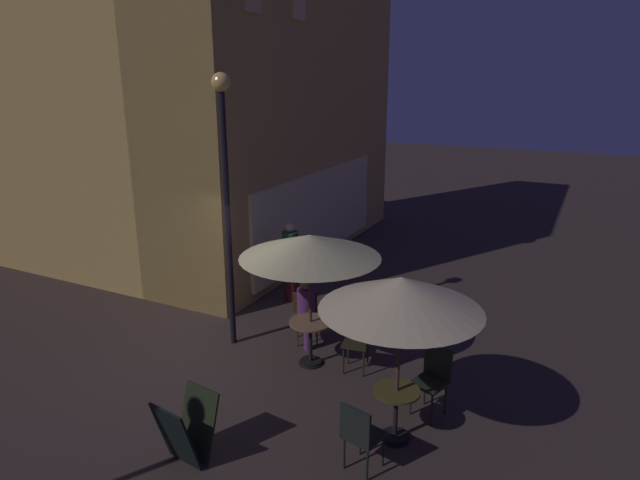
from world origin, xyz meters
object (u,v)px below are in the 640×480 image
(patio_umbrella_0, at_px, (401,294))
(patron_seated_0, at_px, (306,308))
(cafe_table_0, at_px, (396,407))
(cafe_chair_1, at_px, (433,374))
(patio_umbrella_1, at_px, (310,247))
(patron_standing_1, at_px, (291,262))
(cafe_chair_2, at_px, (306,312))
(cafe_chair_3, at_px, (362,339))
(street_lamp_near_corner, at_px, (225,171))
(menu_sandwich_board, at_px, (187,429))
(cafe_table_1, at_px, (311,334))
(cafe_chair_0, at_px, (360,432))

(patio_umbrella_0, height_order, patron_seated_0, patio_umbrella_0)
(cafe_table_0, bearing_deg, cafe_chair_1, -17.64)
(patio_umbrella_1, height_order, cafe_chair_1, patio_umbrella_1)
(patio_umbrella_1, bearing_deg, patron_standing_1, 36.38)
(cafe_chair_2, relative_size, cafe_chair_3, 0.93)
(street_lamp_near_corner, bearing_deg, patron_standing_1, 1.14)
(patio_umbrella_1, bearing_deg, patio_umbrella_0, -123.16)
(cafe_table_0, bearing_deg, menu_sandwich_board, 125.99)
(cafe_table_1, height_order, patron_seated_0, patron_seated_0)
(menu_sandwich_board, distance_m, patron_seated_0, 3.41)
(menu_sandwich_board, height_order, patron_seated_0, patron_seated_0)
(cafe_table_1, distance_m, patio_umbrella_0, 2.71)
(cafe_chair_0, bearing_deg, menu_sandwich_board, 123.89)
(street_lamp_near_corner, height_order, patron_standing_1, street_lamp_near_corner)
(cafe_chair_1, height_order, cafe_chair_3, cafe_chair_1)
(cafe_chair_0, xyz_separation_m, patron_standing_1, (4.22, 3.33, 0.30))
(patio_umbrella_1, xyz_separation_m, cafe_chair_0, (-2.02, -1.72, -1.48))
(menu_sandwich_board, height_order, patron_standing_1, patron_standing_1)
(patron_seated_0, bearing_deg, street_lamp_near_corner, -97.44)
(menu_sandwich_board, relative_size, patron_seated_0, 0.72)
(cafe_chair_3, relative_size, patron_seated_0, 0.77)
(street_lamp_near_corner, relative_size, patron_seated_0, 3.85)
(cafe_chair_0, xyz_separation_m, patron_seated_0, (2.64, 2.12, 0.13))
(patron_seated_0, bearing_deg, patio_umbrella_1, -0.00)
(patron_seated_0, distance_m, patron_standing_1, 2.00)
(patio_umbrella_1, distance_m, patron_seated_0, 1.53)
(menu_sandwich_board, bearing_deg, cafe_table_0, -45.98)
(cafe_chair_0, bearing_deg, cafe_chair_2, 51.16)
(cafe_chair_3, bearing_deg, patio_umbrella_0, 116.96)
(menu_sandwich_board, xyz_separation_m, patio_umbrella_1, (2.79, -0.24, 1.58))
(patio_umbrella_0, xyz_separation_m, cafe_chair_0, (-0.79, 0.18, -1.49))
(cafe_chair_0, distance_m, cafe_chair_2, 3.53)
(patron_standing_1, bearing_deg, menu_sandwich_board, -167.33)
(cafe_table_0, height_order, cafe_table_1, cafe_table_1)
(cafe_table_0, bearing_deg, patron_standing_1, 45.65)
(cafe_chair_0, bearing_deg, cafe_table_1, 52.92)
(cafe_table_0, xyz_separation_m, patron_standing_1, (3.43, 3.51, 0.37))
(menu_sandwich_board, bearing_deg, patio_umbrella_1, 3.12)
(patio_umbrella_0, xyz_separation_m, patron_standing_1, (3.43, 3.51, -1.19))
(cafe_chair_3, bearing_deg, patron_seated_0, -30.95)
(street_lamp_near_corner, xyz_separation_m, cafe_table_0, (-1.29, -3.47, -2.60))
(street_lamp_near_corner, bearing_deg, patio_umbrella_1, -91.83)
(patio_umbrella_0, bearing_deg, cafe_chair_2, 50.27)
(patio_umbrella_1, bearing_deg, cafe_chair_0, -139.70)
(menu_sandwich_board, height_order, cafe_table_0, menu_sandwich_board)
(cafe_chair_2, height_order, cafe_chair_3, cafe_chair_3)
(street_lamp_near_corner, xyz_separation_m, patio_umbrella_0, (-1.29, -3.47, -1.04))
(patio_umbrella_0, height_order, cafe_chair_3, patio_umbrella_0)
(patio_umbrella_1, distance_m, patron_standing_1, 2.97)
(patio_umbrella_0, distance_m, cafe_chair_3, 2.29)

